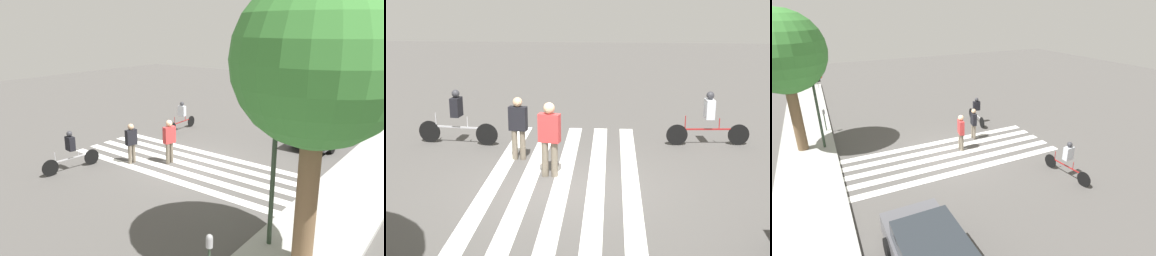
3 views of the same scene
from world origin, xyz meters
The scene contains 6 objects.
ground_plane centered at (0.00, 0.00, 0.00)m, with size 60.00×60.00×0.00m, color #4C4947.
crosswalk_stripes centered at (0.00, 0.00, 0.00)m, with size 3.62×10.00×0.01m.
pedestrian_adult_yellow_jacket centered at (0.33, -0.59, 1.03)m, with size 0.54×0.33×1.83m.
pedestrian_adult_blue_shirt centered at (1.29, -1.82, 0.95)m, with size 0.49×0.28×1.68m.
cyclist_near_curb centered at (3.29, -3.10, 0.86)m, with size 2.39×0.43×1.60m.
cyclist_mid_street centered at (-3.91, -3.42, 0.86)m, with size 2.38×0.42×1.57m.
Camera 2 is at (-1.12, 11.52, 4.56)m, focal length 50.00 mm.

